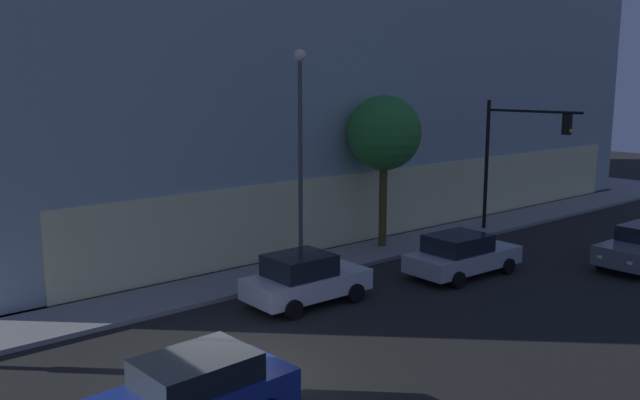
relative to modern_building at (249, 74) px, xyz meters
The scene contains 8 objects.
ground_plane 27.68m from the modern_building, 125.31° to the right, with size 120.00×120.00×0.00m, color black.
modern_building is the anchor object (origin of this frame).
traffic_light_far_corner 17.67m from the modern_building, 79.73° to the right, with size 0.43×4.73×6.18m.
street_lamp_sidewalk 18.14m from the modern_building, 118.42° to the right, with size 0.44×0.44×8.17m.
sidewalk_tree 15.53m from the modern_building, 102.60° to the right, with size 3.17×3.17×6.48m.
car_blue 30.01m from the modern_building, 126.92° to the right, with size 4.87×2.26×1.66m.
car_white 22.27m from the modern_building, 119.60° to the right, with size 4.18×2.19×1.69m.
car_silver 21.21m from the modern_building, 101.32° to the right, with size 4.69×2.29×1.60m.
Camera 1 is at (-8.25, -13.12, 7.18)m, focal length 37.56 mm.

